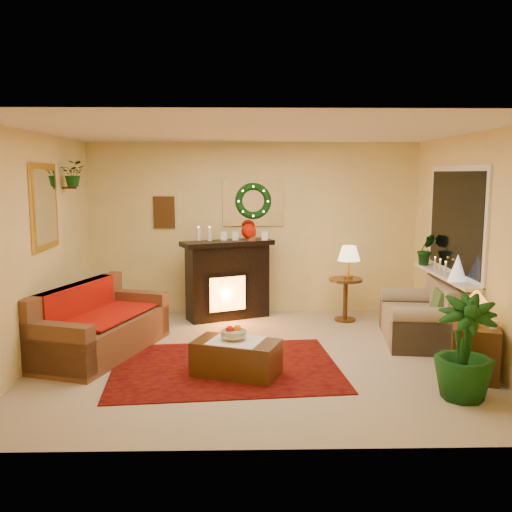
{
  "coord_description": "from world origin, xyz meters",
  "views": [
    {
      "loc": [
        -0.15,
        -6.43,
        2.14
      ],
      "look_at": [
        0.0,
        0.35,
        1.15
      ],
      "focal_mm": 40.0,
      "sensor_mm": 36.0,
      "label": 1
    }
  ],
  "objects_px": {
    "coffee_table": "(236,356)",
    "sofa": "(101,318)",
    "loveseat": "(416,309)",
    "end_table_square": "(475,354)",
    "fireplace": "(228,282)",
    "side_table_round": "(345,299)"
  },
  "relations": [
    {
      "from": "fireplace",
      "to": "coffee_table",
      "type": "xyz_separation_m",
      "value": [
        0.16,
        -2.43,
        -0.34
      ]
    },
    {
      "from": "loveseat",
      "to": "coffee_table",
      "type": "height_order",
      "value": "loveseat"
    },
    {
      "from": "loveseat",
      "to": "coffee_table",
      "type": "distance_m",
      "value": 2.6
    },
    {
      "from": "side_table_round",
      "to": "end_table_square",
      "type": "bearing_deg",
      "value": -68.89
    },
    {
      "from": "fireplace",
      "to": "end_table_square",
      "type": "height_order",
      "value": "fireplace"
    },
    {
      "from": "sofa",
      "to": "fireplace",
      "type": "xyz_separation_m",
      "value": [
        1.46,
        1.65,
        0.12
      ]
    },
    {
      "from": "coffee_table",
      "to": "sofa",
      "type": "bearing_deg",
      "value": 174.6
    },
    {
      "from": "coffee_table",
      "to": "fireplace",
      "type": "bearing_deg",
      "value": 114.0
    },
    {
      "from": "fireplace",
      "to": "loveseat",
      "type": "distance_m",
      "value": 2.74
    },
    {
      "from": "sofa",
      "to": "coffee_table",
      "type": "xyz_separation_m",
      "value": [
        1.61,
        -0.78,
        -0.22
      ]
    },
    {
      "from": "end_table_square",
      "to": "coffee_table",
      "type": "distance_m",
      "value": 2.5
    },
    {
      "from": "coffee_table",
      "to": "loveseat",
      "type": "bearing_deg",
      "value": 48.15
    },
    {
      "from": "sofa",
      "to": "loveseat",
      "type": "bearing_deg",
      "value": 24.73
    },
    {
      "from": "fireplace",
      "to": "side_table_round",
      "type": "distance_m",
      "value": 1.74
    },
    {
      "from": "end_table_square",
      "to": "sofa",
      "type": "bearing_deg",
      "value": 166.94
    },
    {
      "from": "fireplace",
      "to": "loveseat",
      "type": "relative_size",
      "value": 0.9
    },
    {
      "from": "loveseat",
      "to": "coffee_table",
      "type": "xyz_separation_m",
      "value": [
        -2.29,
        -1.21,
        -0.21
      ]
    },
    {
      "from": "sofa",
      "to": "side_table_round",
      "type": "bearing_deg",
      "value": 43.04
    },
    {
      "from": "end_table_square",
      "to": "coffee_table",
      "type": "bearing_deg",
      "value": 175.99
    },
    {
      "from": "side_table_round",
      "to": "coffee_table",
      "type": "height_order",
      "value": "side_table_round"
    },
    {
      "from": "sofa",
      "to": "coffee_table",
      "type": "relative_size",
      "value": 2.14
    },
    {
      "from": "sofa",
      "to": "loveseat",
      "type": "height_order",
      "value": "sofa"
    }
  ]
}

